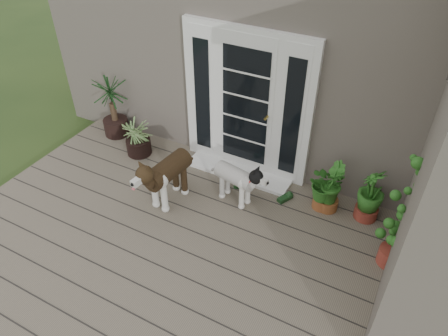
% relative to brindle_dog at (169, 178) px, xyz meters
% --- Properties ---
extents(deck, '(6.20, 4.60, 0.12)m').
position_rel_brindle_dog_xyz_m(deck, '(0.77, -1.03, -0.44)').
color(deck, '#6B5B4C').
rests_on(deck, ground).
extents(house_main, '(7.40, 4.00, 3.10)m').
position_rel_brindle_dog_xyz_m(house_main, '(0.77, 3.22, 1.05)').
color(house_main, '#665E54').
rests_on(house_main, ground).
extents(door_unit, '(1.90, 0.14, 2.15)m').
position_rel_brindle_dog_xyz_m(door_unit, '(0.57, 1.17, 0.69)').
color(door_unit, white).
rests_on(door_unit, deck).
extents(door_step, '(1.60, 0.40, 0.05)m').
position_rel_brindle_dog_xyz_m(door_step, '(0.57, 0.97, -0.36)').
color(door_step, white).
rests_on(door_step, deck).
extents(brindle_dog, '(0.50, 0.96, 0.77)m').
position_rel_brindle_dog_xyz_m(brindle_dog, '(0.00, 0.00, 0.00)').
color(brindle_dog, '#342313').
rests_on(brindle_dog, deck).
extents(white_dog, '(0.80, 0.46, 0.62)m').
position_rel_brindle_dog_xyz_m(white_dog, '(0.79, 0.41, -0.07)').
color(white_dog, silver).
rests_on(white_dog, deck).
extents(spider_plant, '(0.81, 0.81, 0.68)m').
position_rel_brindle_dog_xyz_m(spider_plant, '(-1.06, 0.69, -0.04)').
color(spider_plant, '#96AC69').
rests_on(spider_plant, deck).
extents(yucca, '(0.94, 0.94, 1.11)m').
position_rel_brindle_dog_xyz_m(yucca, '(-1.73, 0.97, 0.17)').
color(yucca, black).
rests_on(yucca, deck).
extents(herb_a, '(0.62, 0.62, 0.58)m').
position_rel_brindle_dog_xyz_m(herb_a, '(1.89, 0.83, -0.09)').
color(herb_a, '#2B601B').
rests_on(herb_a, deck).
extents(herb_b, '(0.42, 0.42, 0.54)m').
position_rel_brindle_dog_xyz_m(herb_b, '(1.97, 0.85, -0.12)').
color(herb_b, '#235418').
rests_on(herb_b, deck).
extents(herb_c, '(0.49, 0.49, 0.63)m').
position_rel_brindle_dog_xyz_m(herb_c, '(2.46, 0.92, -0.07)').
color(herb_c, '#20641C').
rests_on(herb_c, deck).
extents(sapling, '(0.58, 0.58, 1.55)m').
position_rel_brindle_dog_xyz_m(sapling, '(2.89, 0.28, 0.39)').
color(sapling, '#235819').
rests_on(sapling, deck).
extents(clog_left, '(0.18, 0.29, 0.08)m').
position_rel_brindle_dog_xyz_m(clog_left, '(0.68, 0.74, -0.34)').
color(clog_left, '#153516').
rests_on(clog_left, deck).
extents(clog_right, '(0.22, 0.29, 0.08)m').
position_rel_brindle_dog_xyz_m(clog_right, '(1.41, 0.74, -0.35)').
color(clog_right, '#163818').
rests_on(clog_right, deck).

